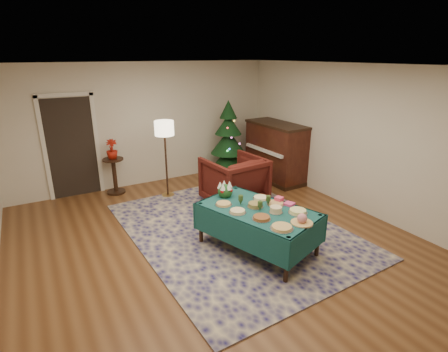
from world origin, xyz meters
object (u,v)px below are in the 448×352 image
armchair (234,178)px  potted_plant (112,153)px  floor_lamp (164,133)px  piano (276,152)px  buffet_table (258,217)px  gift_box (279,200)px  side_table (115,176)px  christmas_tree (228,144)px

armchair → potted_plant: size_ratio=2.60×
floor_lamp → piano: floor_lamp is taller
buffet_table → armchair: (0.59, 1.66, -0.01)m
floor_lamp → piano: 2.71m
armchair → floor_lamp: floor_lamp is taller
gift_box → side_table: bearing=117.3°
buffet_table → piano: size_ratio=1.24×
potted_plant → christmas_tree: christmas_tree is taller
buffet_table → armchair: size_ratio=1.85×
piano → christmas_tree: bearing=141.7°
floor_lamp → buffet_table: bearing=-81.3°
floor_lamp → christmas_tree: bearing=13.4°
gift_box → side_table: same height
floor_lamp → christmas_tree: (1.72, 0.41, -0.52)m
gift_box → armchair: size_ratio=0.10×
armchair → potted_plant: armchair is taller
armchair → floor_lamp: bearing=-51.4°
armchair → floor_lamp: size_ratio=0.67×
side_table → piano: 3.67m
armchair → piano: bearing=-159.8°
piano → armchair: bearing=-154.5°
floor_lamp → potted_plant: floor_lamp is taller
christmas_tree → buffet_table: bearing=-112.7°
side_table → floor_lamp: bearing=-37.8°
christmas_tree → piano: size_ratio=1.17×
side_table → buffet_table: bearing=-68.8°
buffet_table → christmas_tree: size_ratio=1.06×
floor_lamp → christmas_tree: size_ratio=0.86×
armchair → christmas_tree: christmas_tree is taller
armchair → floor_lamp: 1.67m
potted_plant → christmas_tree: bearing=-6.5°
gift_box → potted_plant: (-1.75, 3.38, 0.16)m
side_table → potted_plant: bearing=0.0°
side_table → christmas_tree: (2.63, -0.30, 0.46)m
side_table → potted_plant: potted_plant is taller
side_table → potted_plant: size_ratio=1.87×
floor_lamp → potted_plant: 1.25m
gift_box → side_table: (-1.75, 3.38, -0.35)m
gift_box → piano: piano is taller
armchair → christmas_tree: 1.65m
piano → floor_lamp: bearing=173.7°
gift_box → potted_plant: size_ratio=0.26×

